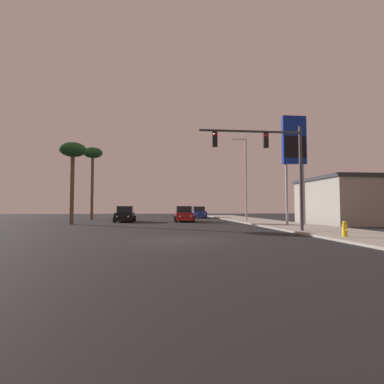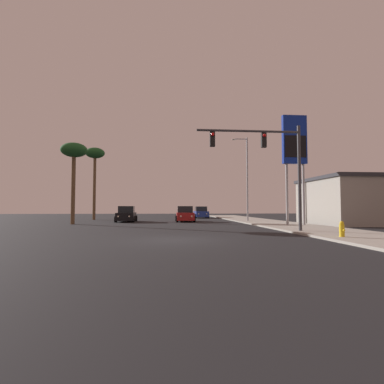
% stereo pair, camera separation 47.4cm
% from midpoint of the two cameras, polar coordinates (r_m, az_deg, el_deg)
% --- Properties ---
extents(ground_plane, '(120.00, 120.00, 0.00)m').
position_cam_midpoint_polar(ground_plane, '(14.39, -3.14, -9.10)').
color(ground_plane, black).
extents(sidewalk_right, '(5.00, 60.00, 0.12)m').
position_cam_midpoint_polar(sidewalk_right, '(26.39, 16.91, -6.04)').
color(sidewalk_right, '#9E998E').
rests_on(sidewalk_right, ground).
extents(building_gas_station, '(10.30, 8.30, 4.30)m').
position_cam_midpoint_polar(building_gas_station, '(32.11, 29.69, -1.46)').
color(building_gas_station, gray).
rests_on(building_gas_station, ground).
extents(car_black, '(2.04, 4.33, 1.68)m').
position_cam_midpoint_polar(car_black, '(32.95, -13.03, -4.23)').
color(car_black, black).
rests_on(car_black, ground).
extents(car_red, '(2.04, 4.32, 1.68)m').
position_cam_midpoint_polar(car_red, '(32.72, -1.99, -4.32)').
color(car_red, maroon).
rests_on(car_red, ground).
extents(car_blue, '(2.04, 4.32, 1.68)m').
position_cam_midpoint_polar(car_blue, '(44.01, 0.97, -3.97)').
color(car_blue, navy).
rests_on(car_blue, ground).
extents(traffic_light_mast, '(6.49, 0.36, 6.50)m').
position_cam_midpoint_polar(traffic_light_mast, '(19.19, 14.43, 6.56)').
color(traffic_light_mast, '#38383D').
rests_on(traffic_light_mast, sidewalk_right).
extents(street_lamp, '(1.74, 0.24, 9.00)m').
position_cam_midpoint_polar(street_lamp, '(32.95, 9.62, 3.32)').
color(street_lamp, '#99999E').
rests_on(street_lamp, sidewalk_right).
extents(gas_station_sign, '(2.00, 0.42, 9.00)m').
position_cam_midpoint_polar(gas_station_sign, '(26.34, 18.40, 8.31)').
color(gas_station_sign, '#99999E').
rests_on(gas_station_sign, sidewalk_right).
extents(fire_hydrant, '(0.24, 0.34, 0.76)m').
position_cam_midpoint_polar(fire_hydrant, '(16.39, 26.35, -6.33)').
color(fire_hydrant, gold).
rests_on(fire_hydrant, sidewalk_right).
extents(palm_tree_near, '(2.40, 2.40, 7.52)m').
position_cam_midpoint_polar(palm_tree_near, '(29.90, -22.19, 6.82)').
color(palm_tree_near, brown).
rests_on(palm_tree_near, ground).
extents(palm_tree_mid, '(2.40, 2.40, 9.07)m').
position_cam_midpoint_polar(palm_tree_mid, '(39.79, -18.73, 6.37)').
color(palm_tree_mid, brown).
rests_on(palm_tree_mid, ground).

